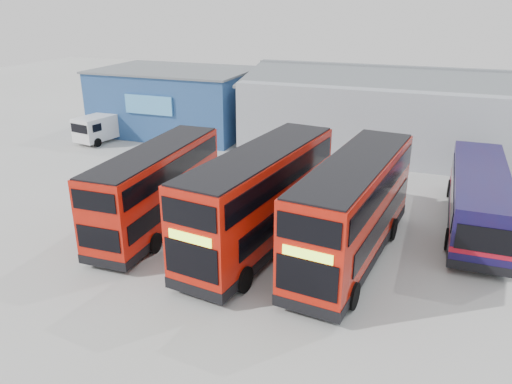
% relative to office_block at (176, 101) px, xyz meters
% --- Properties ---
extents(ground_plane, '(120.00, 120.00, 0.00)m').
position_rel_office_block_xyz_m(ground_plane, '(14.00, -17.99, -2.58)').
color(ground_plane, '#9B9B96').
rests_on(ground_plane, ground).
extents(office_block, '(12.30, 8.32, 5.12)m').
position_rel_office_block_xyz_m(office_block, '(0.00, 0.00, 0.00)').
color(office_block, navy).
rests_on(office_block, ground).
extents(maintenance_shed, '(30.50, 12.00, 5.89)m').
position_rel_office_block_xyz_m(maintenance_shed, '(22.00, 2.01, 0.02)').
color(maintenance_shed, '#9397A0').
rests_on(maintenance_shed, ground).
extents(double_decker_left, '(2.54, 9.43, 3.97)m').
position_rel_office_block_xyz_m(double_decker_left, '(8.25, -16.84, -0.61)').
color(double_decker_left, red).
rests_on(double_decker_left, ground).
extents(double_decker_centre, '(3.99, 10.76, 4.45)m').
position_rel_office_block_xyz_m(double_decker_centre, '(13.50, -16.95, -0.36)').
color(double_decker_centre, red).
rests_on(double_decker_centre, ground).
extents(double_decker_right, '(3.71, 10.61, 4.40)m').
position_rel_office_block_xyz_m(double_decker_right, '(17.49, -16.67, -0.39)').
color(double_decker_right, red).
rests_on(double_decker_right, ground).
extents(single_decker_blue, '(2.64, 10.63, 2.87)m').
position_rel_office_block_xyz_m(single_decker_blue, '(22.62, -11.43, -1.15)').
color(single_decker_blue, '#0F0D3D').
rests_on(single_decker_blue, ground).
extents(panel_van, '(2.67, 4.94, 2.05)m').
position_rel_office_block_xyz_m(panel_van, '(-3.97, -4.49, -1.43)').
color(panel_van, silver).
rests_on(panel_van, ground).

